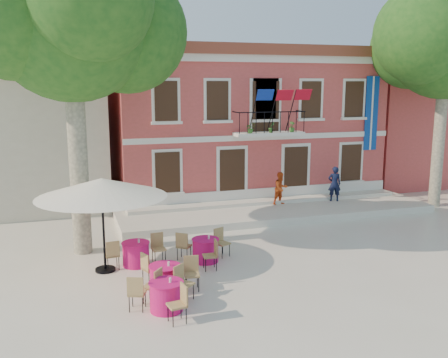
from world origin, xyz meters
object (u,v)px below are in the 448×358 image
at_px(pedestrian_orange, 281,188).
at_px(pedestrian_navy, 334,184).
at_px(patio_umbrella, 102,188).
at_px(cafe_table_1, 165,277).
at_px(cafe_table_0, 136,253).
at_px(cafe_table_3, 205,249).
at_px(plane_tree_west, 71,21).
at_px(cafe_table_2, 166,295).
at_px(plane_tree_east, 447,42).

bearing_deg(pedestrian_orange, pedestrian_navy, -16.71).
relative_size(patio_umbrella, cafe_table_1, 2.12).
xyz_separation_m(cafe_table_0, cafe_table_3, (2.21, -0.32, 0.01)).
xyz_separation_m(plane_tree_west, cafe_table_2, (1.86, -5.34, -7.25)).
bearing_deg(pedestrian_orange, patio_umbrella, -161.77).
bearing_deg(pedestrian_navy, cafe_table_2, 59.30).
bearing_deg(patio_umbrella, cafe_table_2, -68.98).
distance_m(pedestrian_navy, cafe_table_1, 11.96).
bearing_deg(plane_tree_east, pedestrian_navy, 165.29).
relative_size(plane_tree_east, patio_umbrella, 2.60).
distance_m(pedestrian_navy, cafe_table_2, 12.85).
distance_m(plane_tree_east, cafe_table_3, 14.89).
height_order(patio_umbrella, pedestrian_orange, patio_umbrella).
height_order(pedestrian_navy, cafe_table_3, pedestrian_navy).
height_order(plane_tree_west, patio_umbrella, plane_tree_west).
distance_m(plane_tree_west, cafe_table_3, 8.46).
height_order(pedestrian_navy, pedestrian_orange, pedestrian_navy).
relative_size(pedestrian_navy, cafe_table_1, 0.89).
distance_m(plane_tree_west, pedestrian_navy, 13.62).
distance_m(pedestrian_orange, cafe_table_2, 11.06).
distance_m(patio_umbrella, pedestrian_orange, 9.91).
relative_size(plane_tree_west, pedestrian_navy, 6.32).
height_order(plane_tree_east, pedestrian_orange, plane_tree_east).
relative_size(pedestrian_navy, cafe_table_0, 0.84).
bearing_deg(plane_tree_west, cafe_table_2, -70.79).
distance_m(cafe_table_0, cafe_table_3, 2.24).
bearing_deg(cafe_table_0, cafe_table_2, -85.14).
bearing_deg(pedestrian_orange, plane_tree_east, -24.56).
xyz_separation_m(plane_tree_east, cafe_table_1, (-14.15, -6.04, -7.13)).
xyz_separation_m(pedestrian_navy, cafe_table_3, (-7.75, -5.27, -0.69)).
distance_m(patio_umbrella, cafe_table_1, 3.41).
distance_m(plane_tree_west, plane_tree_east, 16.32).
bearing_deg(cafe_table_0, pedestrian_orange, 34.90).
bearing_deg(plane_tree_west, pedestrian_navy, 15.04).
bearing_deg(plane_tree_east, cafe_table_3, -161.98).
distance_m(pedestrian_orange, cafe_table_0, 8.89).
bearing_deg(cafe_table_0, patio_umbrella, -170.40).
distance_m(cafe_table_1, cafe_table_2, 1.18).
bearing_deg(pedestrian_orange, cafe_table_2, -143.41).
xyz_separation_m(plane_tree_west, cafe_table_1, (2.06, -4.17, -7.25)).
height_order(plane_tree_west, pedestrian_orange, plane_tree_west).
bearing_deg(cafe_table_2, pedestrian_orange, 50.78).
distance_m(plane_tree_west, cafe_table_2, 9.19).
height_order(pedestrian_orange, cafe_table_2, pedestrian_orange).
xyz_separation_m(patio_umbrella, pedestrian_orange, (8.25, 5.24, -1.58)).
relative_size(pedestrian_orange, cafe_table_2, 0.81).
height_order(cafe_table_1, cafe_table_2, same).
relative_size(plane_tree_east, cafe_table_3, 5.48).
bearing_deg(cafe_table_2, cafe_table_1, 80.47).
xyz_separation_m(plane_tree_west, pedestrian_navy, (11.52, 3.10, -6.56)).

